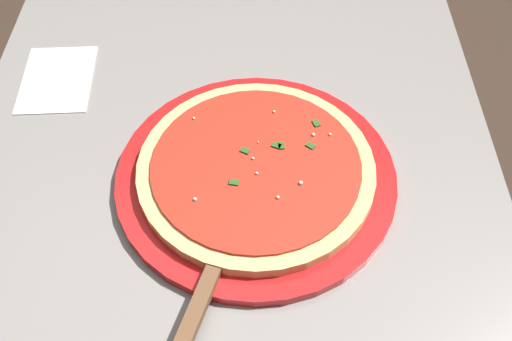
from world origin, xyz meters
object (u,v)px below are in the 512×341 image
serving_plate (256,177)px  pizza (256,169)px  pizza_server (209,283)px  napkin_folded_right (57,79)px

serving_plate → pizza: 0.02m
pizza → pizza_server: pizza is taller
serving_plate → napkin_folded_right: serving_plate is taller
pizza_server → serving_plate: bearing=-17.8°
napkin_folded_right → serving_plate: bearing=-122.2°
serving_plate → pizza_server: bearing=162.2°
pizza → napkin_folded_right: (0.19, 0.31, -0.02)m
napkin_folded_right → pizza: bearing=-122.2°
pizza → napkin_folded_right: size_ratio=2.09×
pizza_server → napkin_folded_right: bearing=35.5°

